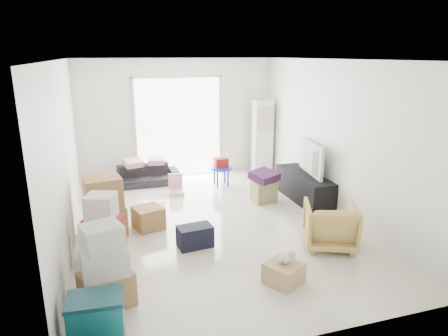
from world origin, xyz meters
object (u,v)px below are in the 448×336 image
at_px(ac_tower, 262,137).
at_px(ottoman, 264,191).
at_px(sofa, 144,172).
at_px(television, 305,170).
at_px(wood_crate, 284,273).
at_px(armchair, 330,223).
at_px(tv_console, 304,187).
at_px(storage_bins, 97,324).
at_px(kids_table, 221,166).

relative_size(ac_tower, ottoman, 4.24).
bearing_deg(sofa, ac_tower, 3.19).
bearing_deg(television, sofa, 64.55).
bearing_deg(wood_crate, sofa, 105.26).
distance_m(ac_tower, sofa, 2.91).
xyz_separation_m(television, armchair, (-0.59, -1.89, -0.24)).
xyz_separation_m(tv_console, wood_crate, (-1.67, -2.60, -0.13)).
relative_size(tv_console, sofa, 1.08).
relative_size(tv_console, storage_bins, 2.67).
bearing_deg(ottoman, tv_console, -12.08).
bearing_deg(ac_tower, armchair, -97.78).
distance_m(tv_console, storage_bins, 5.03).
bearing_deg(ottoman, television, -12.08).
xyz_separation_m(television, ottoman, (-0.78, 0.17, -0.40)).
bearing_deg(wood_crate, ac_tower, 70.78).
height_order(kids_table, wood_crate, kids_table).
height_order(ac_tower, storage_bins, ac_tower).
height_order(television, armchair, armchair).
height_order(ac_tower, television, ac_tower).
bearing_deg(ac_tower, wood_crate, -109.22).
bearing_deg(wood_crate, armchair, 33.16).
xyz_separation_m(ac_tower, wood_crate, (-1.62, -4.65, -0.74)).
bearing_deg(sofa, armchair, -58.48).
relative_size(sofa, kids_table, 2.43).
relative_size(television, kids_table, 1.78).
bearing_deg(television, armchair, 170.50).
bearing_deg(tv_console, television, 90.00).
xyz_separation_m(ac_tower, tv_console, (0.05, -2.05, -0.61)).
distance_m(storage_bins, wood_crate, 2.31).
bearing_deg(ac_tower, storage_bins, -126.40).
relative_size(ac_tower, kids_table, 2.85).
bearing_deg(tv_console, armchair, -107.28).
bearing_deg(television, wood_crate, 155.05).
bearing_deg(armchair, television, -84.90).
bearing_deg(armchair, storage_bins, 43.54).
relative_size(ottoman, kids_table, 0.67).
bearing_deg(wood_crate, tv_console, 57.27).
distance_m(television, kids_table, 1.89).
relative_size(ac_tower, television, 1.60).
xyz_separation_m(ottoman, wood_crate, (-0.89, -2.77, -0.07)).
height_order(ac_tower, ottoman, ac_tower).
distance_m(ac_tower, television, 2.07).
bearing_deg(tv_console, ac_tower, 91.40).
relative_size(ottoman, wood_crate, 1.02).
bearing_deg(television, storage_bins, 136.92).
relative_size(armchair, wood_crate, 1.83).
bearing_deg(storage_bins, ac_tower, 53.60).
xyz_separation_m(ottoman, kids_table, (-0.50, 1.21, 0.23)).
height_order(tv_console, kids_table, kids_table).
xyz_separation_m(kids_table, wood_crate, (-0.39, -3.98, -0.30)).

